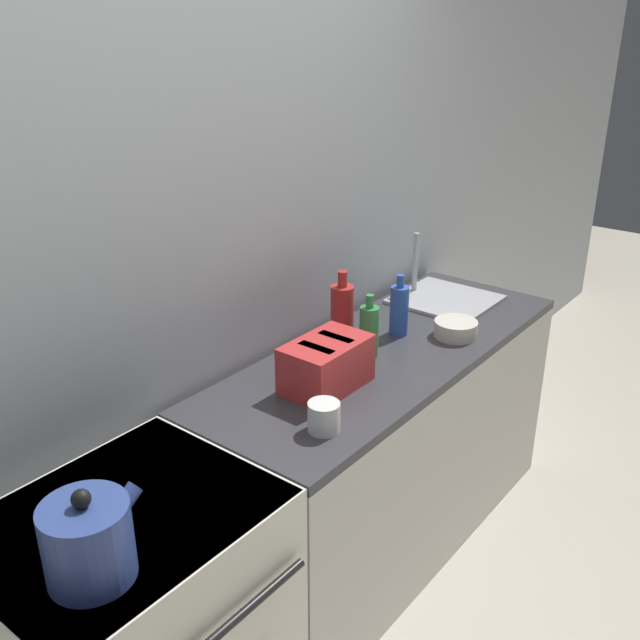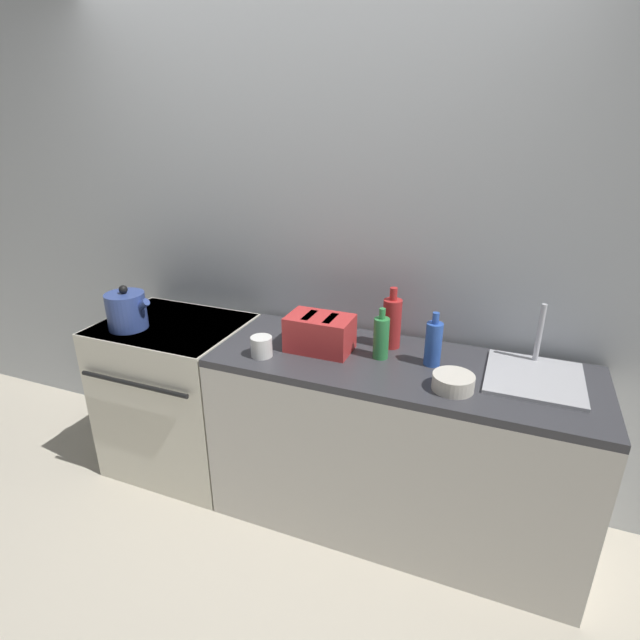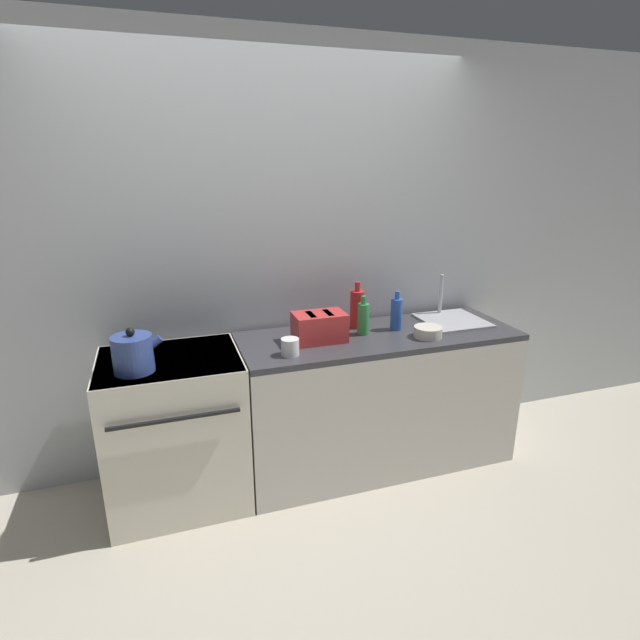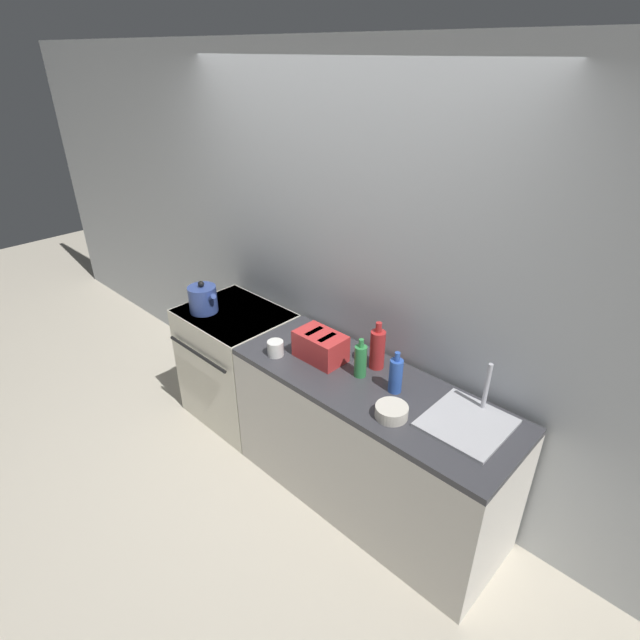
% 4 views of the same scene
% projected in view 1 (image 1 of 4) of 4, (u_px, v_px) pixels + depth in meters
% --- Properties ---
extents(wall_back, '(8.00, 0.05, 2.60)m').
position_uv_depth(wall_back, '(195.00, 265.00, 2.30)').
color(wall_back, silver).
rests_on(wall_back, ground_plane).
extents(counter_block, '(1.72, 0.62, 0.88)m').
position_uv_depth(counter_block, '(385.00, 446.00, 2.87)').
color(counter_block, silver).
rests_on(counter_block, ground_plane).
extents(kettle, '(0.25, 0.20, 0.23)m').
position_uv_depth(kettle, '(89.00, 541.00, 1.57)').
color(kettle, '#33478C').
rests_on(kettle, stove).
extents(toaster, '(0.30, 0.19, 0.17)m').
position_uv_depth(toaster, '(326.00, 364.00, 2.38)').
color(toaster, red).
rests_on(toaster, counter_block).
extents(sink_tray, '(0.39, 0.40, 0.28)m').
position_uv_depth(sink_tray, '(443.00, 297.00, 3.13)').
color(sink_tray, '#B7B7BC').
rests_on(sink_tray, counter_block).
extents(bottle_red, '(0.09, 0.09, 0.30)m').
position_uv_depth(bottle_red, '(342.00, 315.00, 2.67)').
color(bottle_red, '#B72828').
rests_on(bottle_red, counter_block).
extents(bottle_green, '(0.07, 0.07, 0.24)m').
position_uv_depth(bottle_green, '(369.00, 331.00, 2.60)').
color(bottle_green, '#338C47').
rests_on(bottle_green, counter_block).
extents(bottle_blue, '(0.07, 0.07, 0.25)m').
position_uv_depth(bottle_blue, '(399.00, 310.00, 2.77)').
color(bottle_blue, '#2D56B7').
rests_on(bottle_blue, counter_block).
extents(cup_white, '(0.10, 0.10, 0.09)m').
position_uv_depth(cup_white, '(324.00, 417.00, 2.14)').
color(cup_white, white).
rests_on(cup_white, counter_block).
extents(bowl, '(0.17, 0.17, 0.06)m').
position_uv_depth(bowl, '(456.00, 329.00, 2.78)').
color(bowl, beige).
rests_on(bowl, counter_block).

